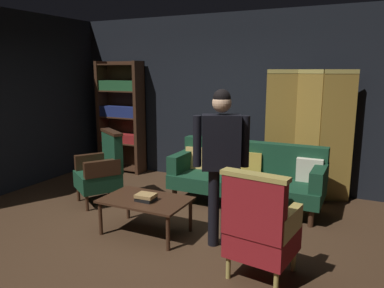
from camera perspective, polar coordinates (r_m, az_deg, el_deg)
ground_plane at (r=4.43m, az=-4.67°, el=-14.01°), size 10.00×10.00×0.00m
back_wall at (r=6.26m, az=6.67°, el=6.72°), size 7.20×0.10×2.80m
side_wall_left at (r=6.49m, az=-25.55°, el=5.86°), size 0.10×3.60×2.80m
folding_screen at (r=5.74m, az=17.30°, el=1.71°), size 1.27×0.28×1.90m
bookshelf at (r=7.08m, az=-10.80°, el=4.44°), size 0.90×0.32×2.05m
velvet_couch at (r=5.32m, az=8.47°, el=-4.52°), size 2.12×0.78×0.88m
coffee_table at (r=4.41m, az=-7.13°, el=-8.92°), size 1.00×0.64×0.42m
armchair_gilt_accent at (r=3.49m, az=10.42°, el=-12.56°), size 0.65×0.65×1.04m
armchair_wing_left at (r=5.49m, az=-13.66°, el=-3.82°), size 0.80×0.80×1.04m
standing_figure at (r=3.91m, az=4.47°, el=-1.54°), size 0.55×0.36×1.70m
book_black_cloth at (r=4.33m, az=-7.09°, el=-8.37°), size 0.21×0.18×0.04m
book_tan_leather at (r=4.32m, az=-7.10°, el=-7.86°), size 0.22×0.18×0.04m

